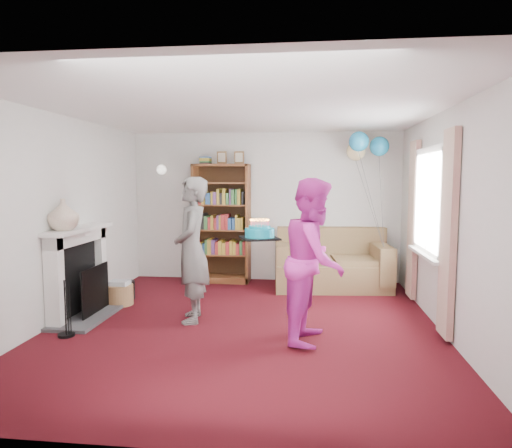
# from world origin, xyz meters

# --- Properties ---
(ground) EXTENTS (5.00, 5.00, 0.00)m
(ground) POSITION_xyz_m (0.00, 0.00, 0.00)
(ground) COLOR #36080A
(ground) RESTS_ON ground
(wall_back) EXTENTS (4.50, 0.02, 2.50)m
(wall_back) POSITION_xyz_m (0.00, 2.51, 1.25)
(wall_back) COLOR silver
(wall_back) RESTS_ON ground
(wall_left) EXTENTS (0.02, 5.00, 2.50)m
(wall_left) POSITION_xyz_m (-2.26, 0.00, 1.25)
(wall_left) COLOR silver
(wall_left) RESTS_ON ground
(wall_right) EXTENTS (0.02, 5.00, 2.50)m
(wall_right) POSITION_xyz_m (2.26, 0.00, 1.25)
(wall_right) COLOR silver
(wall_right) RESTS_ON ground
(ceiling) EXTENTS (4.50, 5.00, 0.01)m
(ceiling) POSITION_xyz_m (0.00, 0.00, 2.50)
(ceiling) COLOR white
(ceiling) RESTS_ON wall_back
(fireplace) EXTENTS (0.55, 1.80, 1.12)m
(fireplace) POSITION_xyz_m (-2.09, 0.19, 0.51)
(fireplace) COLOR #3F3F42
(fireplace) RESTS_ON ground
(window_bay) EXTENTS (0.14, 2.02, 2.20)m
(window_bay) POSITION_xyz_m (2.21, 0.60, 1.20)
(window_bay) COLOR white
(window_bay) RESTS_ON ground
(wall_sconce) EXTENTS (0.16, 0.23, 0.16)m
(wall_sconce) POSITION_xyz_m (-1.75, 2.36, 1.88)
(wall_sconce) COLOR gold
(wall_sconce) RESTS_ON ground
(bookcase) EXTENTS (0.93, 0.42, 2.18)m
(bookcase) POSITION_xyz_m (-0.70, 2.30, 0.96)
(bookcase) COLOR #472B14
(bookcase) RESTS_ON ground
(sofa) EXTENTS (1.77, 0.93, 0.93)m
(sofa) POSITION_xyz_m (1.11, 2.07, 0.35)
(sofa) COLOR brown
(sofa) RESTS_ON ground
(wicker_basket) EXTENTS (0.37, 0.37, 0.33)m
(wicker_basket) POSITION_xyz_m (-1.83, 0.71, 0.15)
(wicker_basket) COLOR #9A7248
(wicker_basket) RESTS_ON ground
(person_striped) EXTENTS (0.54, 0.71, 1.75)m
(person_striped) POSITION_xyz_m (-0.66, 0.14, 0.88)
(person_striped) COLOR black
(person_striped) RESTS_ON ground
(person_magenta) EXTENTS (0.80, 0.95, 1.74)m
(person_magenta) POSITION_xyz_m (0.80, -0.38, 0.87)
(person_magenta) COLOR #CA289E
(person_magenta) RESTS_ON ground
(birthday_cake) EXTENTS (0.40, 0.40, 0.22)m
(birthday_cake) POSITION_xyz_m (0.19, -0.14, 1.12)
(birthday_cake) COLOR black
(birthday_cake) RESTS_ON ground
(balloons) EXTENTS (0.63, 0.68, 1.75)m
(balloons) POSITION_xyz_m (1.58, 2.05, 2.22)
(balloons) COLOR #3F3F3F
(balloons) RESTS_ON ground
(mantel_vase) EXTENTS (0.40, 0.40, 0.37)m
(mantel_vase) POSITION_xyz_m (-2.12, -0.15, 1.31)
(mantel_vase) COLOR beige
(mantel_vase) RESTS_ON fireplace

